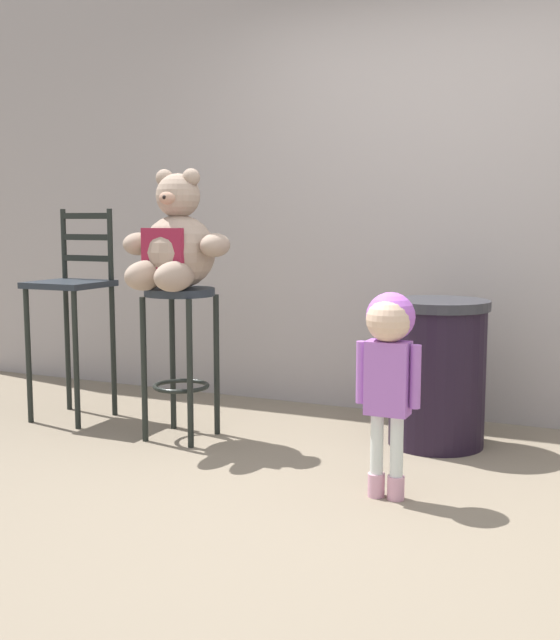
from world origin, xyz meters
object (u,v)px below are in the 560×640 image
object	(u,v)px
trash_bin	(437,372)
bar_chair_empty	(73,298)
teddy_bear	(176,246)
bar_stool_with_teddy	(180,333)
child_walking	(389,350)

from	to	relation	value
trash_bin	bar_chair_empty	world-z (taller)	bar_chair_empty
teddy_bear	bar_chair_empty	bearing A→B (deg)	169.88
trash_bin	bar_chair_empty	size ratio (longest dim) A/B	0.62
bar_stool_with_teddy	bar_chair_empty	world-z (taller)	bar_chair_empty
bar_chair_empty	teddy_bear	bearing A→B (deg)	-10.12
bar_stool_with_teddy	trash_bin	size ratio (longest dim) A/B	1.06
bar_stool_with_teddy	teddy_bear	world-z (taller)	teddy_bear
trash_bin	teddy_bear	bearing A→B (deg)	-159.76
teddy_bear	child_walking	world-z (taller)	teddy_bear
bar_stool_with_teddy	teddy_bear	xyz separation A→B (m)	(-0.00, -0.03, 0.47)
bar_stool_with_teddy	teddy_bear	bearing A→B (deg)	-90.00
bar_stool_with_teddy	child_walking	xyz separation A→B (m)	(1.28, -0.43, 0.06)
bar_stool_with_teddy	trash_bin	xyz separation A→B (m)	(1.29, 0.44, -0.19)
child_walking	bar_chair_empty	xyz separation A→B (m)	(-2.09, 0.54, 0.08)
teddy_bear	bar_chair_empty	distance (m)	0.88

